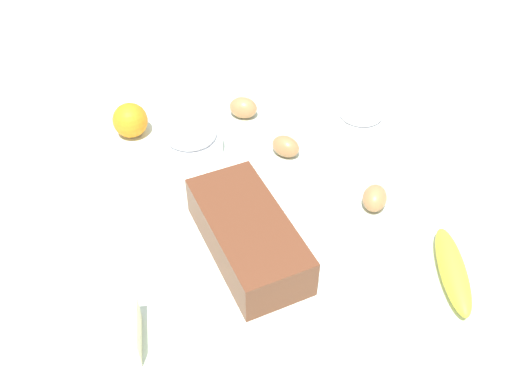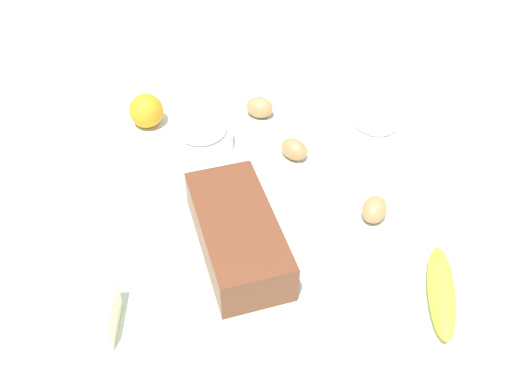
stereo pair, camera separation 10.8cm
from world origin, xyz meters
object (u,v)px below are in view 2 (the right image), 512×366
object	(u,v)px
flour_bowl	(375,129)
banana	(441,291)
butter_block	(95,316)
egg_beside_bowl	(259,107)
loaf_pan	(237,233)
sugar_bowl	(201,135)
orange_fruit	(146,111)
egg_near_butter	(374,209)
egg_loose	(294,149)

from	to	relation	value
flour_bowl	banana	distance (m)	0.43
butter_block	egg_beside_bowl	xyz separation A→B (m)	(0.56, -0.29, -0.01)
banana	butter_block	size ratio (longest dim) A/B	2.11
loaf_pan	egg_beside_bowl	distance (m)	0.41
banana	sugar_bowl	bearing A→B (deg)	43.33
orange_fruit	egg_near_butter	world-z (taller)	orange_fruit
banana	orange_fruit	bearing A→B (deg)	45.89
flour_bowl	egg_near_butter	bearing A→B (deg)	168.10
egg_near_butter	egg_loose	bearing A→B (deg)	35.36
sugar_bowl	egg_loose	distance (m)	0.20
loaf_pan	flour_bowl	world-z (taller)	loaf_pan
banana	egg_beside_bowl	distance (m)	0.60
flour_bowl	banana	bearing A→B (deg)	-177.14
loaf_pan	egg_beside_bowl	world-z (taller)	loaf_pan
egg_near_butter	flour_bowl	bearing A→B (deg)	-11.90
butter_block	egg_near_butter	distance (m)	0.53
flour_bowl	butter_block	world-z (taller)	flour_bowl
egg_near_butter	banana	bearing A→B (deg)	-159.22
orange_fruit	butter_block	xyz separation A→B (m)	(-0.54, 0.03, -0.01)
banana	butter_block	xyz separation A→B (m)	(-0.03, 0.56, 0.01)
loaf_pan	orange_fruit	world-z (taller)	loaf_pan
loaf_pan	banana	distance (m)	0.36
flour_bowl	egg_beside_bowl	distance (m)	0.27
flour_bowl	banana	world-z (taller)	flour_bowl
banana	egg_beside_bowl	world-z (taller)	egg_beside_bowl
egg_beside_bowl	egg_loose	size ratio (longest dim) A/B	1.05
loaf_pan	butter_block	size ratio (longest dim) A/B	3.37
egg_loose	butter_block	bearing A→B (deg)	138.66
egg_beside_bowl	egg_loose	bearing A→B (deg)	-157.21
loaf_pan	banana	xyz separation A→B (m)	(-0.13, -0.33, -0.02)
flour_bowl	egg_loose	distance (m)	0.19
flour_bowl	egg_loose	xyz separation A→B (m)	(-0.05, 0.18, -0.01)
banana	orange_fruit	distance (m)	0.74
orange_fruit	butter_block	size ratio (longest dim) A/B	0.86
sugar_bowl	banana	bearing A→B (deg)	-136.67
egg_beside_bowl	butter_block	bearing A→B (deg)	152.62
banana	egg_loose	size ratio (longest dim) A/B	3.04
butter_block	egg_beside_bowl	distance (m)	0.63
banana	butter_block	bearing A→B (deg)	92.64
sugar_bowl	orange_fruit	size ratio (longest dim) A/B	1.75
orange_fruit	egg_beside_bowl	size ratio (longest dim) A/B	1.19
orange_fruit	egg_beside_bowl	distance (m)	0.26
egg_loose	egg_beside_bowl	bearing A→B (deg)	22.79
sugar_bowl	egg_beside_bowl	bearing A→B (deg)	-51.28
banana	egg_near_butter	xyz separation A→B (m)	(0.19, 0.07, 0.00)
banana	orange_fruit	world-z (taller)	orange_fruit
egg_near_butter	egg_loose	world-z (taller)	egg_near_butter
loaf_pan	egg_near_butter	xyz separation A→B (m)	(0.06, -0.26, -0.02)
butter_block	egg_loose	size ratio (longest dim) A/B	1.44
loaf_pan	egg_loose	distance (m)	0.28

